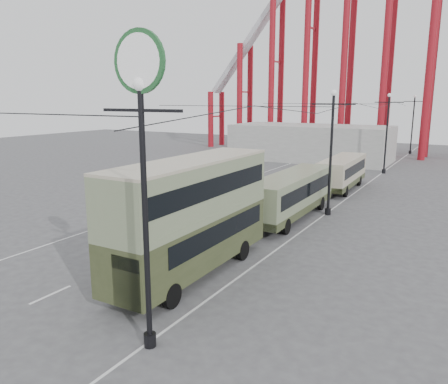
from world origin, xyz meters
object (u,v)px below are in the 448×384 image
Objects in this scene: double_decker_bus at (192,211)px; single_decker_green at (291,194)px; pedestrian at (222,226)px; single_decker_cream at (342,172)px; lamp_post_near at (142,124)px.

single_decker_green is at bearing 88.22° from double_decker_bus.
single_decker_cream is at bearing -125.22° from pedestrian.
double_decker_bus is 24.91m from single_decker_cream.
double_decker_bus is at bearing -91.72° from single_decker_green.
pedestrian is at bearing -104.77° from single_decker_green.
single_decker_green reaches higher than single_decker_cream.
lamp_post_near is 19.74m from single_decker_green.
pedestrian is at bearing -98.17° from single_decker_cream.
double_decker_bus is 5.82× the size of pedestrian.
single_decker_cream is (0.63, 24.86, -1.52)m from double_decker_bus.
lamp_post_near is 0.99× the size of double_decker_bus.
double_decker_bus is 0.93× the size of single_decker_green.
single_decker_cream is (0.36, 12.40, -0.11)m from single_decker_green.
lamp_post_near is 14.13m from pedestrian.
single_decker_green is (0.27, 12.46, -1.41)m from double_decker_bus.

